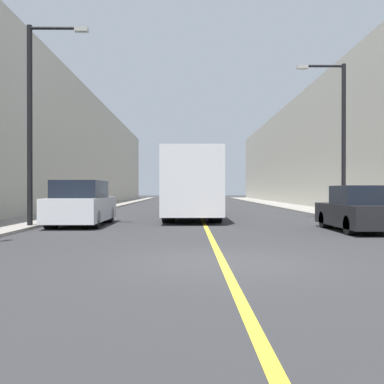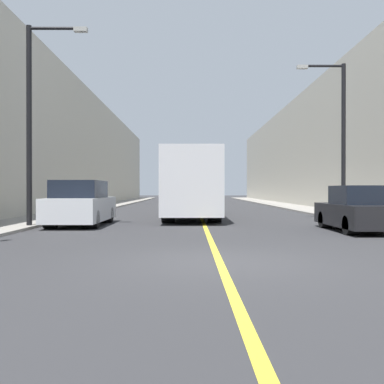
# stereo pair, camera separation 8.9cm
# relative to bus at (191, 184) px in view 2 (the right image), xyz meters

# --- Properties ---
(ground_plane) EXTENTS (200.00, 200.00, 0.00)m
(ground_plane) POSITION_rel_bus_xyz_m (0.52, -13.87, -1.74)
(ground_plane) COLOR #2D2D30
(sidewalk_left) EXTENTS (2.65, 72.00, 0.10)m
(sidewalk_left) POSITION_rel_bus_xyz_m (-7.12, 16.13, -1.69)
(sidewalk_left) COLOR gray
(sidewalk_left) RESTS_ON ground
(sidewalk_right) EXTENTS (2.65, 72.00, 0.10)m
(sidewalk_right) POSITION_rel_bus_xyz_m (8.15, 16.13, -1.69)
(sidewalk_right) COLOR gray
(sidewalk_right) RESTS_ON ground
(building_row_left) EXTENTS (4.00, 72.00, 9.82)m
(building_row_left) POSITION_rel_bus_xyz_m (-10.44, 16.13, 3.17)
(building_row_left) COLOR #B7B2A3
(building_row_left) RESTS_ON ground
(building_row_right) EXTENTS (4.00, 72.00, 9.76)m
(building_row_right) POSITION_rel_bus_xyz_m (11.48, 16.13, 3.14)
(building_row_right) COLOR #B7B2A3
(building_row_right) RESTS_ON ground
(road_center_line) EXTENTS (0.16, 72.00, 0.01)m
(road_center_line) POSITION_rel_bus_xyz_m (0.52, 16.13, -1.74)
(road_center_line) COLOR gold
(road_center_line) RESTS_ON ground
(bus) EXTENTS (2.58, 10.37, 3.24)m
(bus) POSITION_rel_bus_xyz_m (0.00, 0.00, 0.00)
(bus) COLOR silver
(bus) RESTS_ON ground
(parked_suv_left) EXTENTS (1.98, 4.86, 1.79)m
(parked_suv_left) POSITION_rel_bus_xyz_m (-4.43, -4.79, -0.90)
(parked_suv_left) COLOR silver
(parked_suv_left) RESTS_ON ground
(car_right_near) EXTENTS (1.84, 4.30, 1.57)m
(car_right_near) POSITION_rel_bus_xyz_m (5.74, -7.39, -1.04)
(car_right_near) COLOR black
(car_right_near) RESTS_ON ground
(street_lamp_left) EXTENTS (2.29, 0.24, 7.47)m
(street_lamp_left) POSITION_rel_bus_xyz_m (-5.90, -5.92, 2.59)
(street_lamp_left) COLOR black
(street_lamp_left) RESTS_ON sidewalk_left
(street_lamp_right) EXTENTS (2.29, 0.24, 7.21)m
(street_lamp_right) POSITION_rel_bus_xyz_m (6.93, -1.81, 2.46)
(street_lamp_right) COLOR black
(street_lamp_right) RESTS_ON sidewalk_right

